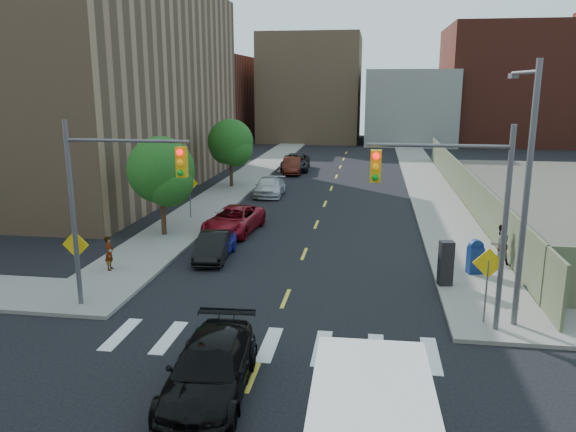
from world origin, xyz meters
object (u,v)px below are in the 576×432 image
(mailbox, at_px, (475,257))
(payphone, at_px, (446,263))
(parked_car_red, at_px, (234,220))
(parked_car_white, at_px, (268,186))
(pedestrian_west, at_px, (109,253))
(parked_car_maroon, at_px, (292,166))
(parked_car_silver, at_px, (272,188))
(parked_car_grey, at_px, (295,162))
(black_sedan, at_px, (210,369))
(parked_car_black, at_px, (214,246))
(pedestrian_east, at_px, (500,245))
(parked_car_blue, at_px, (215,245))

(mailbox, height_order, payphone, payphone)
(parked_car_red, bearing_deg, mailbox, -19.02)
(parked_car_white, relative_size, pedestrian_west, 2.77)
(mailbox, bearing_deg, parked_car_maroon, 99.49)
(parked_car_silver, distance_m, parked_car_grey, 12.94)
(parked_car_red, relative_size, parked_car_grey, 0.93)
(black_sedan, bearing_deg, pedestrian_west, 125.25)
(parked_car_maroon, distance_m, pedestrian_west, 29.34)
(parked_car_black, xyz_separation_m, pedestrian_east, (13.26, 0.71, 0.45))
(parked_car_grey, height_order, payphone, payphone)
(parked_car_white, relative_size, pedestrian_east, 2.25)
(parked_car_maroon, relative_size, parked_car_grey, 0.82)
(pedestrian_east, bearing_deg, mailbox, 34.65)
(parked_car_grey, distance_m, pedestrian_east, 30.95)
(payphone, xyz_separation_m, pedestrian_west, (-14.50, -0.24, -0.16))
(parked_car_grey, bearing_deg, pedestrian_west, -101.42)
(parked_car_black, relative_size, pedestrian_west, 2.54)
(parked_car_white, relative_size, payphone, 2.29)
(parked_car_maroon, distance_m, mailbox, 29.66)
(pedestrian_east, bearing_deg, parked_car_maroon, -75.50)
(parked_car_grey, bearing_deg, parked_car_black, -94.14)
(parked_car_black, xyz_separation_m, payphone, (10.50, -2.39, 0.43))
(parked_car_black, distance_m, parked_car_grey, 28.68)
(parked_car_red, height_order, parked_car_maroon, parked_car_maroon)
(parked_car_silver, height_order, parked_car_white, parked_car_white)
(parked_car_black, xyz_separation_m, parked_car_maroon, (0.00, 26.44, 0.12))
(parked_car_silver, distance_m, parked_car_maroon, 10.70)
(parked_car_blue, bearing_deg, pedestrian_west, -143.41)
(pedestrian_west, bearing_deg, parked_car_blue, -64.36)
(black_sedan, bearing_deg, parked_car_black, 102.15)
(parked_car_blue, distance_m, mailbox, 12.00)
(parked_car_grey, xyz_separation_m, mailbox, (11.95, -29.39, 0.09))
(black_sedan, bearing_deg, parked_car_silver, 93.38)
(black_sedan, xyz_separation_m, mailbox, (8.69, 11.00, 0.14))
(parked_car_maroon, bearing_deg, parked_car_white, -97.25)
(parked_car_maroon, xyz_separation_m, pedestrian_east, (13.26, -25.72, 0.33))
(parked_car_black, xyz_separation_m, parked_car_red, (-0.23, 4.92, 0.09))
(parked_car_black, height_order, parked_car_silver, parked_car_black)
(parked_car_blue, distance_m, parked_car_red, 4.64)
(parked_car_white, xyz_separation_m, pedestrian_east, (13.57, -15.02, 0.37))
(parked_car_black, xyz_separation_m, parked_car_grey, (0.00, 28.68, 0.15))
(parked_car_grey, height_order, pedestrian_west, pedestrian_west)
(parked_car_grey, xyz_separation_m, pedestrian_east, (13.26, -27.97, 0.30))
(parked_car_maroon, height_order, black_sedan, parked_car_maroon)
(parked_car_white, distance_m, payphone, 21.10)
(mailbox, relative_size, pedestrian_west, 0.99)
(parked_car_blue, bearing_deg, parked_car_maroon, 90.54)
(parked_car_blue, xyz_separation_m, parked_car_grey, (0.00, 28.39, 0.17))
(parked_car_silver, height_order, parked_car_grey, parked_car_grey)
(parked_car_red, relative_size, pedestrian_west, 3.43)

